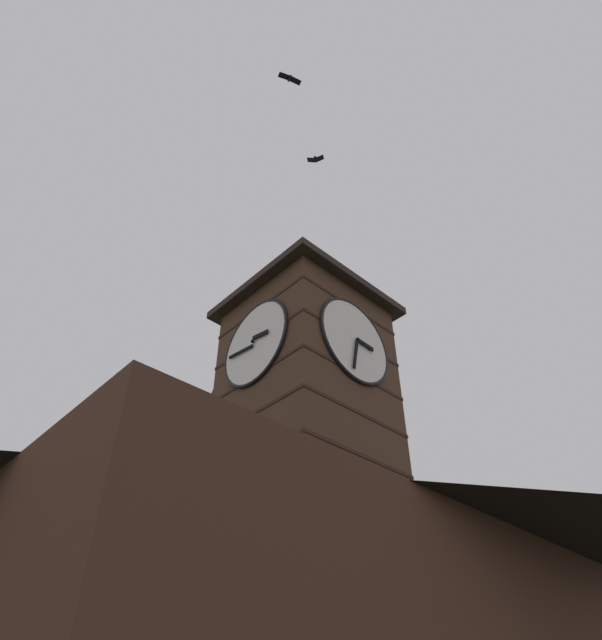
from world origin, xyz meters
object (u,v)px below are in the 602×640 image
object	(u,v)px
pine_tree_behind	(196,600)
flying_bird_low	(290,78)
clock_tower	(306,378)
moon	(206,541)
flying_bird_high	(315,159)

from	to	relation	value
pine_tree_behind	flying_bird_low	distance (m)	16.41
pine_tree_behind	flying_bird_low	bearing A→B (deg)	63.00
clock_tower	moon	distance (m)	33.06
flying_bird_high	clock_tower	bearing A→B (deg)	-116.47
moon	flying_bird_high	size ratio (longest dim) A/B	3.75
flying_bird_low	pine_tree_behind	bearing A→B (deg)	-117.00
clock_tower	pine_tree_behind	bearing A→B (deg)	-98.16
clock_tower	flying_bird_low	distance (m)	9.26
moon	clock_tower	bearing A→B (deg)	60.72
clock_tower	pine_tree_behind	world-z (taller)	clock_tower
moon	flying_bird_low	world-z (taller)	flying_bird_low
clock_tower	pine_tree_behind	size ratio (longest dim) A/B	0.63
pine_tree_behind	moon	world-z (taller)	moon
flying_bird_high	flying_bird_low	distance (m)	4.24
pine_tree_behind	flying_bird_low	size ratio (longest dim) A/B	19.80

